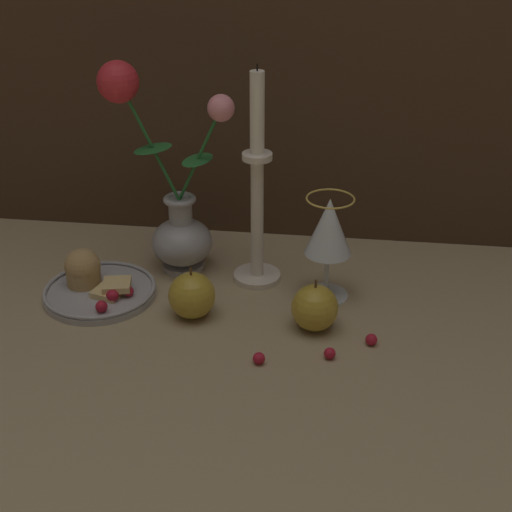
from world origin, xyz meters
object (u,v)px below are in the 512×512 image
Objects in this scene: vase at (172,202)px; plate_with_pastries at (95,284)px; apple_beside_vase at (192,295)px; wine_glass at (329,231)px; candlestick at (257,203)px; apple_near_glass at (315,308)px.

plate_with_pastries is at bearing -136.59° from vase.
vase is 0.18m from apple_beside_vase.
wine_glass is 0.48× the size of candlestick.
apple_beside_vase is at bearing -67.63° from vase.
plate_with_pastries is at bearing 171.43° from apple_near_glass.
wine_glass reaches higher than plate_with_pastries.
apple_beside_vase is at bearing 176.89° from apple_near_glass.
vase is 0.18m from plate_with_pastries.
vase is 0.30m from apple_near_glass.
wine_glass is (0.36, 0.04, 0.10)m from plate_with_pastries.
apple_near_glass is at bearing -3.11° from apple_beside_vase.
plate_with_pastries is at bearing -162.27° from candlestick.
plate_with_pastries is 0.50× the size of candlestick.
vase reaches higher than apple_beside_vase.
wine_glass is at bearing 82.14° from apple_near_glass.
apple_beside_vase reaches higher than plate_with_pastries.
vase is 0.98× the size of candlestick.
plate_with_pastries is at bearing -173.42° from wine_glass.
candlestick reaches higher than apple_near_glass.
apple_beside_vase is 1.02× the size of apple_near_glass.
candlestick reaches higher than plate_with_pastries.
candlestick is 0.20m from apple_near_glass.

